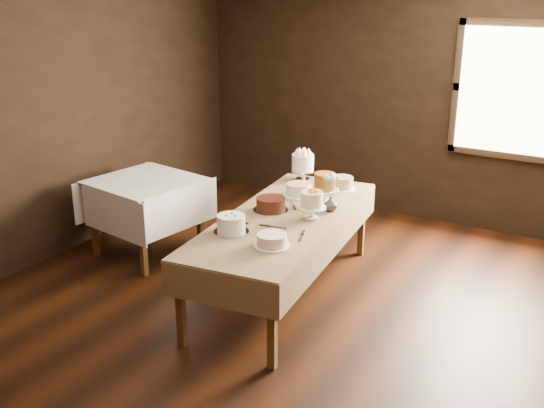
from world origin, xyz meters
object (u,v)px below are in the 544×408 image
at_px(side_table, 145,189).
at_px(display_table, 284,222).
at_px(cake_chocolate, 271,205).
at_px(cake_server_a, 278,227).
at_px(cake_caramel, 325,190).
at_px(cake_server_b, 301,238).
at_px(cake_server_d, 324,211).
at_px(cake_server_e, 244,222).
at_px(cake_flowers, 312,206).
at_px(cake_speckled, 342,183).
at_px(flower_vase, 330,204).
at_px(cake_swirl, 231,224).
at_px(cake_server_c, 293,204).
at_px(cake_lattice, 299,191).
at_px(cake_meringue, 303,168).
at_px(cake_cream, 272,241).

bearing_deg(side_table, display_table, -2.73).
distance_m(cake_chocolate, cake_server_a, 0.42).
xyz_separation_m(cake_caramel, cake_server_a, (-0.06, -0.75, -0.12)).
height_order(cake_server_b, cake_server_d, same).
distance_m(display_table, cake_server_e, 0.38).
distance_m(cake_flowers, cake_server_b, 0.47).
bearing_deg(cake_speckled, cake_server_b, -79.15).
height_order(cake_server_d, flower_vase, flower_vase).
height_order(cake_flowers, cake_server_e, cake_flowers).
bearing_deg(cake_speckled, cake_swirl, -101.36).
height_order(cake_swirl, cake_server_c, cake_swirl).
bearing_deg(display_table, cake_server_b, -45.30).
bearing_deg(cake_chocolate, cake_server_e, -98.56).
bearing_deg(cake_lattice, cake_server_a, -73.10).
xyz_separation_m(cake_lattice, cake_server_d, (0.40, -0.27, -0.05)).
height_order(cake_meringue, cake_server_c, cake_meringue).
height_order(display_table, cake_server_c, cake_server_c).
height_order(cake_flowers, cake_server_c, cake_flowers).
height_order(cake_speckled, cake_server_d, cake_speckled).
bearing_deg(flower_vase, cake_swirl, -118.39).
relative_size(cake_meringue, cake_cream, 0.97).
height_order(cake_meringue, cake_flowers, cake_meringue).
distance_m(cake_server_b, cake_server_d, 0.67).
relative_size(side_table, flower_vase, 8.02).
bearing_deg(flower_vase, cake_flowers, -102.11).
distance_m(cake_meringue, cake_lattice, 0.51).
xyz_separation_m(cake_meringue, flower_vase, (0.65, -0.69, -0.06)).
bearing_deg(display_table, cake_flowers, 17.48).
bearing_deg(cake_meringue, cake_server_b, -62.26).
distance_m(cake_chocolate, cake_server_c, 0.28).
relative_size(cake_meringue, cake_swirl, 0.95).
height_order(cake_server_a, cake_server_d, same).
distance_m(cake_meringue, cake_server_a, 1.37).
xyz_separation_m(display_table, cake_server_e, (-0.23, -0.30, 0.06)).
bearing_deg(cake_server_e, display_table, 81.41).
relative_size(cake_caramel, cake_server_e, 1.25).
height_order(cake_swirl, cake_server_e, cake_swirl).
xyz_separation_m(cake_swirl, cake_server_d, (0.43, 0.83, -0.07)).
distance_m(cake_cream, cake_server_e, 0.58).
bearing_deg(cake_speckled, cake_lattice, -124.31).
xyz_separation_m(cake_speckled, cake_lattice, (-0.27, -0.40, -0.01)).
relative_size(cake_caramel, cake_swirl, 0.93).
relative_size(display_table, cake_lattice, 8.50).
relative_size(cake_server_b, cake_server_e, 1.00).
distance_m(cake_meringue, cake_flowers, 1.12).
height_order(cake_swirl, cake_cream, cake_swirl).
distance_m(cake_server_a, cake_server_c, 0.61).
height_order(cake_flowers, cake_server_b, cake_flowers).
distance_m(cake_caramel, cake_server_b, 0.89).
xyz_separation_m(cake_cream, cake_server_e, (-0.47, 0.33, -0.04)).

